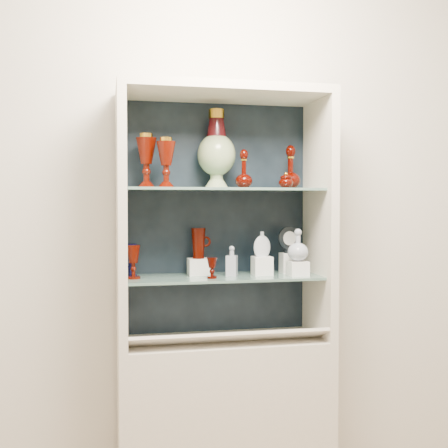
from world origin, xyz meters
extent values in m
cube|color=silver|center=(0.00, 1.75, 1.40)|extent=(3.50, 0.02, 2.80)
cube|color=beige|center=(0.00, 1.53, 0.38)|extent=(1.00, 0.40, 0.75)
cube|color=black|center=(0.00, 1.72, 1.32)|extent=(0.98, 0.02, 1.15)
cube|color=beige|center=(-0.48, 1.53, 1.32)|extent=(0.04, 0.40, 1.15)
cube|color=beige|center=(0.48, 1.53, 1.32)|extent=(0.04, 0.40, 1.15)
cube|color=beige|center=(0.00, 1.53, 1.92)|extent=(1.00, 0.40, 0.04)
cube|color=slate|center=(0.00, 1.55, 1.04)|extent=(0.92, 0.34, 0.01)
cube|color=slate|center=(0.00, 1.55, 1.46)|extent=(0.92, 0.34, 0.01)
cube|color=beige|center=(0.00, 1.42, 0.78)|extent=(0.92, 0.17, 0.09)
cube|color=white|center=(0.03, 1.42, 0.80)|extent=(0.10, 0.06, 0.03)
cube|color=white|center=(-0.27, 1.42, 0.80)|extent=(0.10, 0.06, 0.03)
cube|color=white|center=(0.33, 1.42, 0.80)|extent=(0.10, 0.06, 0.03)
cube|color=silver|center=(-0.11, 1.61, 1.09)|extent=(0.10, 0.10, 0.08)
cube|color=silver|center=(0.19, 1.54, 1.09)|extent=(0.09, 0.09, 0.09)
cube|color=silver|center=(0.35, 1.48, 1.08)|extent=(0.09, 0.09, 0.07)
cube|color=silver|center=(0.34, 1.59, 1.10)|extent=(0.08, 0.08, 0.10)
camera|label=1|loc=(-0.55, -1.07, 1.39)|focal=45.00mm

